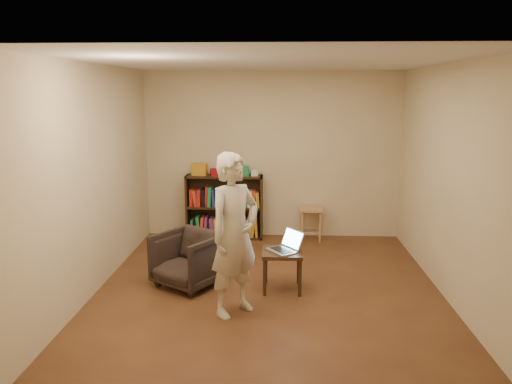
{
  "coord_description": "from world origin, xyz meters",
  "views": [
    {
      "loc": [
        0.12,
        -5.54,
        2.3
      ],
      "look_at": [
        -0.16,
        0.35,
        1.1
      ],
      "focal_mm": 35.0,
      "sensor_mm": 36.0,
      "label": 1
    }
  ],
  "objects_px": {
    "bookshelf": "(225,210)",
    "armchair": "(189,259)",
    "side_table": "(282,257)",
    "laptop": "(286,246)",
    "stool": "(311,214)",
    "person": "(234,235)"
  },
  "relations": [
    {
      "from": "armchair",
      "to": "person",
      "type": "height_order",
      "value": "person"
    },
    {
      "from": "stool",
      "to": "laptop",
      "type": "xyz_separation_m",
      "value": [
        -0.41,
        -2.01,
        0.12
      ]
    },
    {
      "from": "stool",
      "to": "armchair",
      "type": "bearing_deg",
      "value": -128.75
    },
    {
      "from": "side_table",
      "to": "person",
      "type": "bearing_deg",
      "value": -127.56
    },
    {
      "from": "stool",
      "to": "armchair",
      "type": "xyz_separation_m",
      "value": [
        -1.57,
        -1.95,
        -0.09
      ]
    },
    {
      "from": "laptop",
      "to": "person",
      "type": "relative_size",
      "value": 0.28
    },
    {
      "from": "bookshelf",
      "to": "armchair",
      "type": "distance_m",
      "value": 2.03
    },
    {
      "from": "laptop",
      "to": "side_table",
      "type": "bearing_deg",
      "value": -106.72
    },
    {
      "from": "armchair",
      "to": "side_table",
      "type": "xyz_separation_m",
      "value": [
        1.11,
        -0.08,
        0.07
      ]
    },
    {
      "from": "bookshelf",
      "to": "armchair",
      "type": "relative_size",
      "value": 1.68
    },
    {
      "from": "bookshelf",
      "to": "stool",
      "type": "bearing_deg",
      "value": -2.7
    },
    {
      "from": "bookshelf",
      "to": "person",
      "type": "xyz_separation_m",
      "value": [
        0.41,
        -2.74,
        0.41
      ]
    },
    {
      "from": "side_table",
      "to": "person",
      "type": "height_order",
      "value": "person"
    },
    {
      "from": "stool",
      "to": "armchair",
      "type": "distance_m",
      "value": 2.5
    },
    {
      "from": "bookshelf",
      "to": "laptop",
      "type": "height_order",
      "value": "bookshelf"
    },
    {
      "from": "bookshelf",
      "to": "stool",
      "type": "distance_m",
      "value": 1.36
    },
    {
      "from": "armchair",
      "to": "side_table",
      "type": "distance_m",
      "value": 1.12
    },
    {
      "from": "armchair",
      "to": "laptop",
      "type": "xyz_separation_m",
      "value": [
        1.15,
        -0.06,
        0.2
      ]
    },
    {
      "from": "armchair",
      "to": "side_table",
      "type": "bearing_deg",
      "value": 29.07
    },
    {
      "from": "stool",
      "to": "side_table",
      "type": "bearing_deg",
      "value": -102.57
    },
    {
      "from": "bookshelf",
      "to": "laptop",
      "type": "distance_m",
      "value": 2.28
    },
    {
      "from": "armchair",
      "to": "laptop",
      "type": "height_order",
      "value": "laptop"
    }
  ]
}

